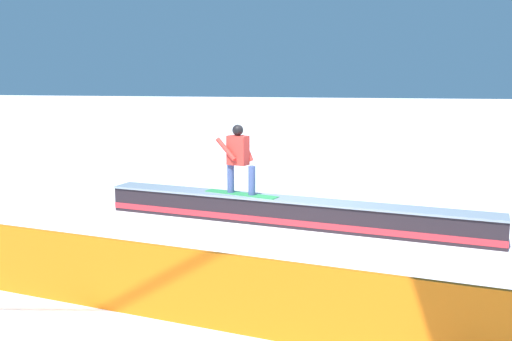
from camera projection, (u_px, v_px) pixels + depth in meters
The scene contains 4 objects.
ground_plane at pixel (290, 225), 11.02m from camera, with size 120.00×120.00×0.00m, color white.
grind_box at pixel (290, 213), 10.98m from camera, with size 7.75×2.07×0.54m.
snowboarder at pixel (239, 157), 11.21m from camera, with size 1.58×0.76×1.40m.
safety_fence at pixel (237, 295), 6.36m from camera, with size 10.29×0.06×0.92m, color orange.
Camera 1 is at (-1.33, 10.62, 2.92)m, focal length 39.64 mm.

